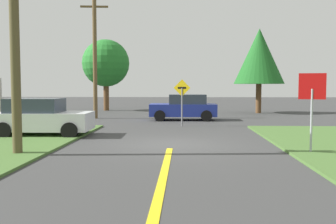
% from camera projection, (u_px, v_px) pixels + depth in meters
% --- Properties ---
extents(ground_plane, '(120.00, 120.00, 0.00)m').
position_uv_depth(ground_plane, '(171.00, 144.00, 14.22)').
color(ground_plane, '#3A3A3A').
extents(lane_stripe_center, '(0.20, 14.00, 0.01)m').
position_uv_depth(lane_stripe_center, '(153.00, 218.00, 6.25)').
color(lane_stripe_center, yellow).
rests_on(lane_stripe_center, ground).
extents(stop_sign, '(0.80, 0.23, 2.55)m').
position_uv_depth(stop_sign, '(312.00, 97.00, 12.06)').
color(stop_sign, '#9EA0A8').
rests_on(stop_sign, ground).
extents(car_approaching_junction, '(4.18, 2.09, 1.62)m').
position_uv_depth(car_approaching_junction, '(184.00, 107.00, 24.23)').
color(car_approaching_junction, navy).
rests_on(car_approaching_junction, ground).
extents(parked_car_near_building, '(4.03, 2.21, 1.62)m').
position_uv_depth(parked_car_near_building, '(42.00, 117.00, 16.55)').
color(parked_car_near_building, silver).
rests_on(parked_car_near_building, ground).
extents(utility_pole_near, '(1.76, 0.64, 7.06)m').
position_uv_depth(utility_pole_near, '(15.00, 37.00, 11.74)').
color(utility_pole_near, brown).
rests_on(utility_pole_near, ground).
extents(utility_pole_mid, '(1.80, 0.27, 7.93)m').
position_uv_depth(utility_pole_mid, '(95.00, 56.00, 25.26)').
color(utility_pole_mid, brown).
rests_on(utility_pole_mid, ground).
extents(direction_sign, '(0.89, 0.20, 2.50)m').
position_uv_depth(direction_sign, '(182.00, 97.00, 20.49)').
color(direction_sign, slate).
rests_on(direction_sign, ground).
extents(oak_tree_left, '(4.10, 4.10, 6.18)m').
position_uv_depth(oak_tree_left, '(106.00, 63.00, 33.52)').
color(oak_tree_left, brown).
rests_on(oak_tree_left, ground).
extents(pine_tree_center, '(3.94, 3.94, 6.65)m').
position_uv_depth(pine_tree_center, '(259.00, 56.00, 30.28)').
color(pine_tree_center, brown).
rests_on(pine_tree_center, ground).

